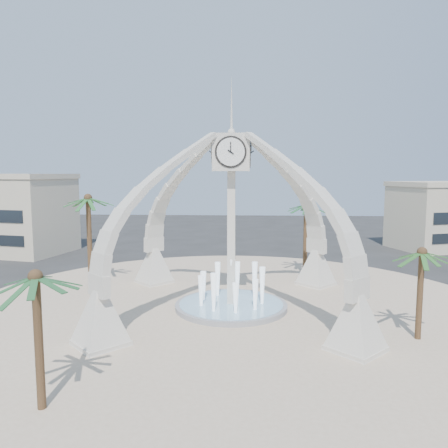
# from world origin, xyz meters

# --- Properties ---
(ground) EXTENTS (140.00, 140.00, 0.00)m
(ground) POSITION_xyz_m (0.00, 0.00, 0.00)
(ground) COLOR #282828
(ground) RESTS_ON ground
(plaza) EXTENTS (40.00, 40.00, 0.06)m
(plaza) POSITION_xyz_m (0.00, 0.00, 0.03)
(plaza) COLOR #CAB296
(plaza) RESTS_ON ground
(clock_tower) EXTENTS (17.94, 17.94, 16.30)m
(clock_tower) POSITION_xyz_m (-0.00, -0.00, 6.49)
(clock_tower) COLOR beige
(clock_tower) RESTS_ON ground
(fountain) EXTENTS (8.00, 8.00, 3.62)m
(fountain) POSITION_xyz_m (0.00, 0.00, 0.29)
(fountain) COLOR #969699
(fountain) RESTS_ON ground
(palm_east) EXTENTS (4.21, 4.21, 5.87)m
(palm_east) POSITION_xyz_m (11.10, -5.17, 5.11)
(palm_east) COLOR brown
(palm_east) RESTS_ON ground
(palm_west) EXTENTS (5.55, 5.55, 8.43)m
(palm_west) POSITION_xyz_m (-12.11, 5.19, 7.48)
(palm_west) COLOR brown
(palm_west) RESTS_ON ground
(palm_north) EXTENTS (5.30, 5.30, 7.56)m
(palm_north) POSITION_xyz_m (6.52, 10.30, 6.65)
(palm_north) COLOR brown
(palm_north) RESTS_ON ground
(palm_south) EXTENTS (4.32, 4.32, 6.28)m
(palm_south) POSITION_xyz_m (-7.24, -13.80, 5.49)
(palm_south) COLOR brown
(palm_south) RESTS_ON ground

